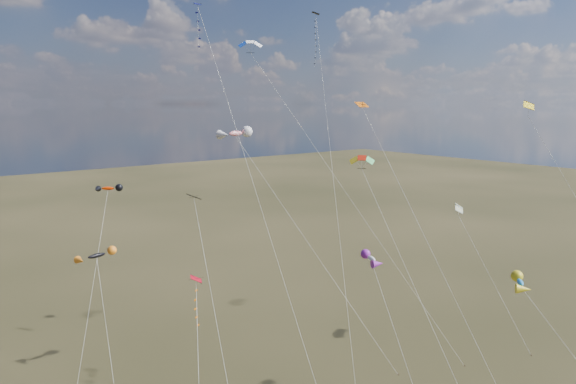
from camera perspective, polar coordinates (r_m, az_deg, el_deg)
diamond_black_high at (r=63.76m, az=3.29°, el=14.84°), size 11.00×18.89×38.03m
diamond_navy_tall at (r=53.31m, az=-8.95°, el=14.85°), size 1.15×22.48×37.10m
diamond_black_mid at (r=39.60m, az=-9.02°, el=-8.30°), size 2.49×11.14×20.05m
diamond_red_low at (r=42.56m, az=-10.08°, el=-12.93°), size 6.07×10.96×13.50m
diamond_orange_center at (r=41.16m, az=13.37°, el=-1.33°), size 6.86×13.52×27.21m
parafoil_yellow at (r=52.18m, az=25.27°, el=8.86°), size 6.28×16.82×27.80m
parafoil_blue_white at (r=55.85m, az=-4.07°, el=16.09°), size 15.57×19.53×34.04m
parafoil_striped at (r=62.73m, az=18.48°, el=-1.51°), size 2.79×10.43×16.03m
parafoil_tricolor at (r=46.35m, az=8.31°, el=3.56°), size 2.19×16.76×22.81m
novelty_black_orange at (r=49.85m, az=-20.49°, el=-6.68°), size 3.65×10.33×14.00m
novelty_orange_black at (r=57.98m, az=-19.40°, el=0.28°), size 8.81×10.70×18.59m
novelty_white_purple at (r=41.36m, az=9.30°, el=-7.45°), size 4.43×13.15×15.42m
novelty_redwhite_stripe at (r=53.39m, az=-5.80°, el=6.44°), size 11.73×15.15×24.73m
novelty_blue_yellow at (r=40.83m, az=24.46°, el=-9.22°), size 6.23×11.93×14.92m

